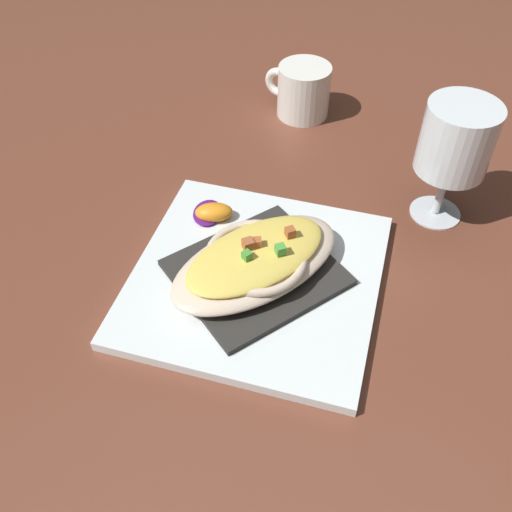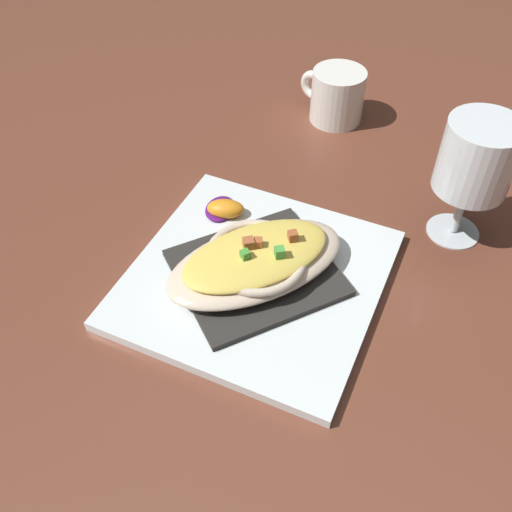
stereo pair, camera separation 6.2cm
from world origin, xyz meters
name	(u,v)px [view 2 (the right image)]	position (x,y,z in m)	size (l,w,h in m)	color
ground_plane	(256,282)	(0.00, 0.00, 0.00)	(2.60, 2.60, 0.00)	brown
square_plate	(256,278)	(0.00, 0.00, 0.01)	(0.27, 0.27, 0.01)	white
folded_napkin	(256,272)	(0.00, 0.00, 0.02)	(0.17, 0.15, 0.01)	#2C2A27
gratin_dish	(256,259)	(0.00, 0.00, 0.04)	(0.22, 0.22, 0.04)	beige
orange_garnish	(224,209)	(-0.07, 0.08, 0.02)	(0.05, 0.05, 0.02)	#52156A
coffee_mug	(338,99)	(0.00, 0.35, 0.03)	(0.11, 0.08, 0.08)	white
stemmed_glass	(476,163)	(0.20, 0.16, 0.10)	(0.08, 0.08, 0.15)	white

